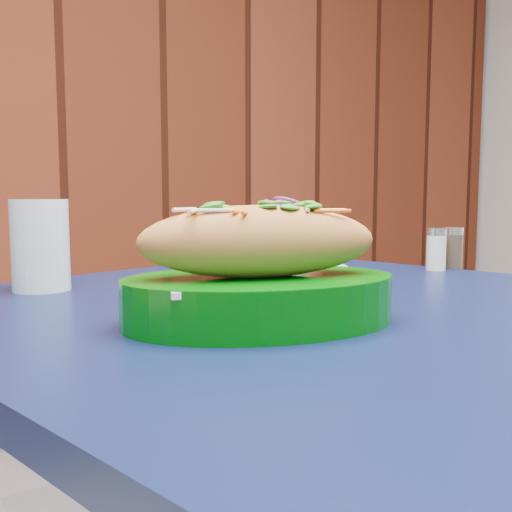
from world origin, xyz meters
TOP-DOWN VIEW (x-y plane):
  - brick_wall at (0.00, 2.97)m, footprint 4.90×0.04m
  - cafe_table at (-0.16, 1.43)m, footprint 0.95×0.95m
  - banh_mi_basket at (-0.29, 1.36)m, footprint 0.31×0.25m
  - salad_plate at (-0.06, 1.64)m, footprint 0.23×0.23m
  - water_glass at (-0.41, 1.68)m, footprint 0.07×0.07m
  - salt_shaker at (0.19, 1.51)m, footprint 0.03×0.03m
  - pepper_shaker at (0.23, 1.51)m, footprint 0.03×0.03m

SIDE VIEW (x-z plane):
  - cafe_table at x=-0.16m, z-range 0.29..1.04m
  - salt_shaker at x=0.19m, z-range 0.75..0.82m
  - pepper_shaker at x=0.23m, z-range 0.75..0.82m
  - salad_plate at x=-0.06m, z-range 0.74..0.86m
  - banh_mi_basket at x=-0.29m, z-range 0.74..0.86m
  - water_glass at x=-0.41m, z-range 0.75..0.87m
  - brick_wall at x=0.00m, z-range 0.00..2.80m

